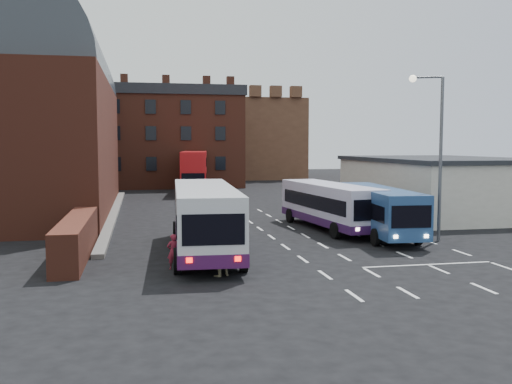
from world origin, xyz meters
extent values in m
plane|color=black|center=(0.00, 0.00, 0.00)|extent=(180.00, 180.00, 0.00)
cube|color=#602B1E|center=(-15.50, 21.00, 5.00)|extent=(12.00, 28.00, 10.00)
cylinder|color=#1E2328|center=(-15.50, 21.00, 10.00)|extent=(12.00, 26.00, 12.00)
cube|color=#602B1E|center=(-10.20, 2.00, 0.90)|extent=(1.20, 10.00, 1.80)
cube|color=beige|center=(15.00, 14.00, 2.00)|extent=(10.00, 16.00, 4.00)
cube|color=#282B30|center=(15.00, 14.00, 4.10)|extent=(10.40, 16.40, 0.30)
cube|color=brown|center=(-6.00, 46.00, 5.50)|extent=(22.00, 10.00, 11.00)
cube|color=brown|center=(6.00, 66.00, 6.00)|extent=(22.00, 22.00, 12.00)
cube|color=silver|center=(-4.24, 1.47, 1.89)|extent=(3.32, 11.99, 2.70)
cube|color=black|center=(-4.24, 1.47, 2.05)|extent=(3.32, 10.79, 0.97)
cylinder|color=black|center=(-5.39, 5.31, 0.54)|extent=(0.36, 1.09, 1.08)
cylinder|color=black|center=(-5.81, -2.66, 0.54)|extent=(0.36, 1.09, 1.08)
cylinder|color=black|center=(-2.69, 5.17, 0.54)|extent=(0.36, 1.09, 1.08)
cylinder|color=black|center=(-3.12, -2.80, 0.54)|extent=(0.36, 1.09, 1.08)
cube|color=silver|center=(4.13, 7.66, 1.64)|extent=(3.46, 10.52, 2.35)
cube|color=black|center=(4.13, 7.66, 1.78)|extent=(3.39, 9.33, 0.84)
cylinder|color=black|center=(5.66, 4.52, 0.47)|extent=(0.36, 0.96, 0.94)
cylinder|color=black|center=(4.90, 11.43, 0.47)|extent=(0.36, 0.96, 0.94)
cylinder|color=black|center=(3.33, 4.27, 0.47)|extent=(0.36, 0.96, 0.94)
cylinder|color=black|center=(2.56, 11.17, 0.47)|extent=(0.36, 0.96, 0.94)
cube|color=navy|center=(6.00, 4.86, 1.60)|extent=(3.01, 10.21, 2.29)
cube|color=black|center=(6.00, 4.86, 1.74)|extent=(2.98, 9.02, 0.82)
cylinder|color=black|center=(6.91, 1.58, 0.46)|extent=(0.32, 0.93, 0.92)
cylinder|color=black|center=(7.40, 8.34, 0.46)|extent=(0.32, 0.93, 0.92)
cylinder|color=black|center=(4.63, 1.75, 0.46)|extent=(0.32, 0.93, 0.92)
cylinder|color=black|center=(5.12, 8.51, 0.46)|extent=(0.32, 0.93, 0.92)
cube|color=red|center=(-1.57, 35.39, 2.49)|extent=(3.85, 11.41, 3.97)
cube|color=black|center=(-1.57, 35.39, 1.93)|extent=(3.77, 10.22, 0.92)
cylinder|color=black|center=(-0.73, 31.71, 0.51)|extent=(0.40, 1.04, 1.02)
cylinder|color=black|center=(0.16, 39.18, 0.51)|extent=(0.40, 1.04, 1.02)
cylinder|color=black|center=(-3.25, 32.01, 0.51)|extent=(0.40, 1.04, 1.02)
cylinder|color=black|center=(-2.36, 39.48, 0.51)|extent=(0.40, 1.04, 1.02)
cylinder|color=#525458|center=(8.60, 2.49, 4.40)|extent=(0.18, 0.18, 8.80)
cylinder|color=#525458|center=(7.89, 2.78, 8.80)|extent=(1.47, 0.68, 0.11)
sphere|color=#FFF2CC|center=(7.17, 3.07, 8.75)|extent=(0.40, 0.40, 0.40)
imported|color=maroon|center=(-5.92, -1.63, 0.74)|extent=(0.62, 0.49, 1.48)
imported|color=#C8BE8E|center=(-4.20, -3.35, 0.83)|extent=(0.99, 0.90, 1.66)
camera|label=1|loc=(-7.20, -25.54, 5.25)|focal=40.00mm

